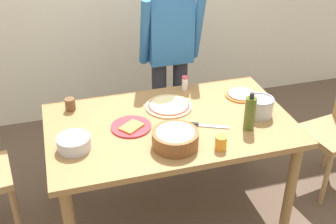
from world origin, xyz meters
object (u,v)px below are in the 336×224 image
person_cook (170,50)px  pizza_raw_on_board (169,106)px  popcorn_bowl (175,137)px  steel_pot (260,106)px  salt_shaker (185,83)px  chef_knife (201,125)px  cup_small_brown (70,104)px  dining_table (170,134)px  mixing_bowl_steel (74,143)px  cup_orange (221,143)px  olive_oil_bottle (250,113)px  pizza_cooked_on_tray (242,94)px  plate_with_slice (131,127)px

person_cook → pizza_raw_on_board: size_ratio=4.97×
popcorn_bowl → steel_pot: size_ratio=1.61×
popcorn_bowl → salt_shaker: (0.28, 0.68, -0.01)m
steel_pot → chef_knife: size_ratio=0.63×
pizza_raw_on_board → cup_small_brown: 0.67m
person_cook → steel_pot: bearing=-65.3°
dining_table → salt_shaker: 0.50m
mixing_bowl_steel → dining_table: bearing=10.9°
pizza_raw_on_board → popcorn_bowl: 0.47m
cup_orange → olive_oil_bottle: bearing=31.4°
salt_shaker → pizza_cooked_on_tray: bearing=-29.7°
pizza_raw_on_board → cup_orange: bearing=-74.1°
pizza_raw_on_board → cup_orange: cup_orange is taller
salt_shaker → pizza_raw_on_board: bearing=-130.4°
cup_orange → popcorn_bowl: bearing=157.8°
plate_with_slice → chef_knife: (0.44, -0.11, -0.00)m
person_cook → salt_shaker: bearing=-87.2°
cup_orange → cup_small_brown: 1.08m
plate_with_slice → cup_orange: (0.46, -0.37, 0.03)m
steel_pot → person_cook: bearing=114.7°
plate_with_slice → popcorn_bowl: size_ratio=0.93×
person_cook → popcorn_bowl: (-0.26, -1.02, -0.12)m
steel_pot → cup_orange: (-0.40, -0.29, -0.02)m
popcorn_bowl → olive_oil_bottle: bearing=6.0°
olive_oil_bottle → salt_shaker: size_ratio=2.42×
popcorn_bowl → person_cook: bearing=75.4°
pizza_raw_on_board → salt_shaker: (0.19, 0.22, 0.04)m
popcorn_bowl → olive_oil_bottle: (0.50, 0.05, 0.05)m
cup_orange → salt_shaker: salt_shaker is taller
pizza_cooked_on_tray → salt_shaker: size_ratio=2.30×
plate_with_slice → pizza_cooked_on_tray: bearing=13.0°
dining_table → steel_pot: size_ratio=9.22×
salt_shaker → popcorn_bowl: bearing=-112.6°
olive_oil_bottle → chef_knife: olive_oil_bottle is taller
salt_shaker → olive_oil_bottle: bearing=-70.2°
pizza_cooked_on_tray → popcorn_bowl: (-0.65, -0.47, 0.05)m
mixing_bowl_steel → cup_small_brown: (0.02, 0.47, 0.00)m
pizza_cooked_on_tray → olive_oil_bottle: 0.45m
pizza_cooked_on_tray → salt_shaker: bearing=150.3°
steel_pot → chef_knife: steel_pot is taller
dining_table → olive_oil_bottle: (0.46, -0.21, 0.20)m
popcorn_bowl → cup_small_brown: bearing=132.9°
olive_oil_bottle → dining_table: bearing=155.7°
mixing_bowl_steel → plate_with_slice: bearing=19.1°
mixing_bowl_steel → popcorn_bowl: bearing=-13.4°
pizza_cooked_on_tray → plate_with_slice: bearing=-167.0°
mixing_bowl_steel → salt_shaker: (0.87, 0.54, 0.01)m
person_cook → pizza_raw_on_board: person_cook is taller
olive_oil_bottle → salt_shaker: bearing=109.8°
dining_table → pizza_cooked_on_tray: size_ratio=6.55×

